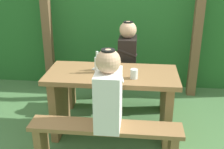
{
  "coord_description": "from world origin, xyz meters",
  "views": [
    {
      "loc": [
        0.29,
        -2.76,
        1.83
      ],
      "look_at": [
        0.0,
        0.0,
        0.72
      ],
      "focal_mm": 44.81,
      "sensor_mm": 36.0,
      "label": 1
    }
  ],
  "objects_px": {
    "person_black_coat": "(128,52)",
    "picnic_table": "(112,93)",
    "bottle_left": "(105,62)",
    "bottle_right": "(97,64)",
    "cell_phone": "(98,68)",
    "person_white_shirt": "(108,92)",
    "bench_near": "(105,137)",
    "drinking_glass": "(134,74)",
    "bench_far": "(117,85)"
  },
  "relations": [
    {
      "from": "picnic_table",
      "to": "cell_phone",
      "type": "relative_size",
      "value": 10.0
    },
    {
      "from": "bottle_right",
      "to": "cell_phone",
      "type": "relative_size",
      "value": 1.68
    },
    {
      "from": "cell_phone",
      "to": "bottle_left",
      "type": "bearing_deg",
      "value": -1.98
    },
    {
      "from": "bench_near",
      "to": "drinking_glass",
      "type": "height_order",
      "value": "drinking_glass"
    },
    {
      "from": "drinking_glass",
      "to": "bottle_left",
      "type": "xyz_separation_m",
      "value": [
        -0.32,
        0.21,
        0.04
      ]
    },
    {
      "from": "bench_far",
      "to": "cell_phone",
      "type": "xyz_separation_m",
      "value": [
        -0.17,
        -0.48,
        0.42
      ]
    },
    {
      "from": "person_black_coat",
      "to": "person_white_shirt",
      "type": "bearing_deg",
      "value": -95.06
    },
    {
      "from": "bench_far",
      "to": "picnic_table",
      "type": "bearing_deg",
      "value": -90.0
    },
    {
      "from": "bench_far",
      "to": "person_white_shirt",
      "type": "relative_size",
      "value": 1.95
    },
    {
      "from": "bench_near",
      "to": "person_black_coat",
      "type": "relative_size",
      "value": 1.95
    },
    {
      "from": "person_white_shirt",
      "to": "picnic_table",
      "type": "bearing_deg",
      "value": 92.84
    },
    {
      "from": "picnic_table",
      "to": "cell_phone",
      "type": "xyz_separation_m",
      "value": [
        -0.17,
        0.11,
        0.24
      ]
    },
    {
      "from": "picnic_table",
      "to": "bench_far",
      "type": "bearing_deg",
      "value": 90.0
    },
    {
      "from": "drinking_glass",
      "to": "bottle_right",
      "type": "bearing_deg",
      "value": 162.93
    },
    {
      "from": "person_white_shirt",
      "to": "bottle_right",
      "type": "height_order",
      "value": "person_white_shirt"
    },
    {
      "from": "bench_near",
      "to": "person_white_shirt",
      "type": "distance_m",
      "value": 0.46
    },
    {
      "from": "bench_near",
      "to": "bottle_right",
      "type": "distance_m",
      "value": 0.79
    },
    {
      "from": "bench_far",
      "to": "person_black_coat",
      "type": "distance_m",
      "value": 0.48
    },
    {
      "from": "person_black_coat",
      "to": "bottle_left",
      "type": "height_order",
      "value": "person_black_coat"
    },
    {
      "from": "bench_far",
      "to": "person_black_coat",
      "type": "relative_size",
      "value": 1.95
    },
    {
      "from": "person_white_shirt",
      "to": "cell_phone",
      "type": "height_order",
      "value": "person_white_shirt"
    },
    {
      "from": "person_white_shirt",
      "to": "person_black_coat",
      "type": "distance_m",
      "value": 1.19
    },
    {
      "from": "bench_far",
      "to": "drinking_glass",
      "type": "xyz_separation_m",
      "value": [
        0.24,
        -0.73,
        0.46
      ]
    },
    {
      "from": "bench_far",
      "to": "bottle_left",
      "type": "relative_size",
      "value": 6.1
    },
    {
      "from": "bottle_right",
      "to": "person_white_shirt",
      "type": "bearing_deg",
      "value": -72.27
    },
    {
      "from": "bottle_left",
      "to": "picnic_table",
      "type": "bearing_deg",
      "value": -41.6
    },
    {
      "from": "bottle_left",
      "to": "bottle_right",
      "type": "bearing_deg",
      "value": -129.84
    },
    {
      "from": "bottle_left",
      "to": "bottle_right",
      "type": "xyz_separation_m",
      "value": [
        -0.07,
        -0.09,
        0.0
      ]
    },
    {
      "from": "person_black_coat",
      "to": "bottle_right",
      "type": "height_order",
      "value": "person_black_coat"
    },
    {
      "from": "person_black_coat",
      "to": "bottle_right",
      "type": "bearing_deg",
      "value": -115.44
    },
    {
      "from": "picnic_table",
      "to": "drinking_glass",
      "type": "height_order",
      "value": "drinking_glass"
    },
    {
      "from": "person_white_shirt",
      "to": "bottle_left",
      "type": "distance_m",
      "value": 0.67
    },
    {
      "from": "person_white_shirt",
      "to": "bottle_left",
      "type": "relative_size",
      "value": 3.14
    },
    {
      "from": "bench_near",
      "to": "cell_phone",
      "type": "bearing_deg",
      "value": 103.58
    },
    {
      "from": "picnic_table",
      "to": "cell_phone",
      "type": "height_order",
      "value": "cell_phone"
    },
    {
      "from": "bench_near",
      "to": "cell_phone",
      "type": "relative_size",
      "value": 10.0
    },
    {
      "from": "picnic_table",
      "to": "bottle_right",
      "type": "distance_m",
      "value": 0.37
    },
    {
      "from": "bench_near",
      "to": "person_white_shirt",
      "type": "bearing_deg",
      "value": 6.44
    },
    {
      "from": "picnic_table",
      "to": "bench_near",
      "type": "relative_size",
      "value": 1.0
    },
    {
      "from": "picnic_table",
      "to": "cell_phone",
      "type": "distance_m",
      "value": 0.32
    },
    {
      "from": "drinking_glass",
      "to": "cell_phone",
      "type": "xyz_separation_m",
      "value": [
        -0.41,
        0.25,
        -0.04
      ]
    },
    {
      "from": "picnic_table",
      "to": "bottle_left",
      "type": "relative_size",
      "value": 6.1
    },
    {
      "from": "person_black_coat",
      "to": "picnic_table",
      "type": "bearing_deg",
      "value": -102.78
    },
    {
      "from": "drinking_glass",
      "to": "bottle_left",
      "type": "distance_m",
      "value": 0.38
    },
    {
      "from": "bench_far",
      "to": "cell_phone",
      "type": "distance_m",
      "value": 0.66
    },
    {
      "from": "person_black_coat",
      "to": "cell_phone",
      "type": "distance_m",
      "value": 0.57
    },
    {
      "from": "bench_near",
      "to": "person_black_coat",
      "type": "bearing_deg",
      "value": 83.55
    },
    {
      "from": "bottle_right",
      "to": "picnic_table",
      "type": "bearing_deg",
      "value": 5.8
    },
    {
      "from": "bottle_left",
      "to": "bottle_right",
      "type": "distance_m",
      "value": 0.11
    },
    {
      "from": "drinking_glass",
      "to": "picnic_table",
      "type": "bearing_deg",
      "value": 150.19
    }
  ]
}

